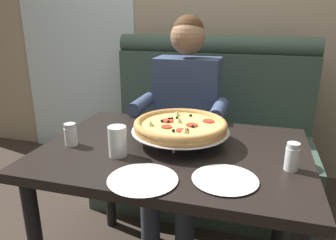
{
  "coord_description": "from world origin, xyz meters",
  "views": [
    {
      "loc": [
        0.33,
        -1.24,
        1.27
      ],
      "look_at": [
        -0.04,
        0.03,
        0.84
      ],
      "focal_mm": 34.35,
      "sensor_mm": 36.0,
      "label": 1
    }
  ],
  "objects_px": {
    "booth_bench": "(206,143)",
    "dining_table": "(174,168)",
    "shaker_oregano": "(292,159)",
    "patio_chair": "(114,82)",
    "plate_near_right": "(225,178)",
    "drinking_glass": "(118,143)",
    "plate_near_left": "(143,178)",
    "shaker_pepper_flakes": "(71,136)",
    "pizza": "(180,126)",
    "diner_main": "(183,111)"
  },
  "relations": [
    {
      "from": "plate_near_left",
      "to": "shaker_pepper_flakes",
      "type": "bearing_deg",
      "value": 152.59
    },
    {
      "from": "plate_near_left",
      "to": "drinking_glass",
      "type": "height_order",
      "value": "drinking_glass"
    },
    {
      "from": "shaker_oregano",
      "to": "plate_near_right",
      "type": "bearing_deg",
      "value": -146.45
    },
    {
      "from": "booth_bench",
      "to": "dining_table",
      "type": "height_order",
      "value": "booth_bench"
    },
    {
      "from": "shaker_pepper_flakes",
      "to": "dining_table",
      "type": "bearing_deg",
      "value": 11.8
    },
    {
      "from": "dining_table",
      "to": "diner_main",
      "type": "distance_m",
      "value": 0.62
    },
    {
      "from": "booth_bench",
      "to": "plate_near_right",
      "type": "height_order",
      "value": "booth_bench"
    },
    {
      "from": "pizza",
      "to": "shaker_pepper_flakes",
      "type": "height_order",
      "value": "pizza"
    },
    {
      "from": "shaker_oregano",
      "to": "plate_near_right",
      "type": "xyz_separation_m",
      "value": [
        -0.23,
        -0.15,
        -0.03
      ]
    },
    {
      "from": "plate_near_right",
      "to": "drinking_glass",
      "type": "distance_m",
      "value": 0.45
    },
    {
      "from": "booth_bench",
      "to": "plate_near_left",
      "type": "xyz_separation_m",
      "value": [
        -0.03,
        -1.18,
        0.34
      ]
    },
    {
      "from": "pizza",
      "to": "shaker_pepper_flakes",
      "type": "distance_m",
      "value": 0.48
    },
    {
      "from": "plate_near_left",
      "to": "plate_near_right",
      "type": "height_order",
      "value": "same"
    },
    {
      "from": "booth_bench",
      "to": "shaker_pepper_flakes",
      "type": "height_order",
      "value": "booth_bench"
    },
    {
      "from": "dining_table",
      "to": "patio_chair",
      "type": "bearing_deg",
      "value": 121.33
    },
    {
      "from": "drinking_glass",
      "to": "dining_table",
      "type": "bearing_deg",
      "value": 35.03
    },
    {
      "from": "shaker_pepper_flakes",
      "to": "plate_near_left",
      "type": "xyz_separation_m",
      "value": [
        0.41,
        -0.22,
        -0.03
      ]
    },
    {
      "from": "plate_near_right",
      "to": "patio_chair",
      "type": "distance_m",
      "value": 2.83
    },
    {
      "from": "dining_table",
      "to": "plate_near_right",
      "type": "height_order",
      "value": "plate_near_right"
    },
    {
      "from": "patio_chair",
      "to": "shaker_oregano",
      "type": "bearing_deg",
      "value": -51.36
    },
    {
      "from": "shaker_oregano",
      "to": "patio_chair",
      "type": "height_order",
      "value": "patio_chair"
    },
    {
      "from": "shaker_pepper_flakes",
      "to": "plate_near_left",
      "type": "bearing_deg",
      "value": -27.41
    },
    {
      "from": "booth_bench",
      "to": "plate_near_left",
      "type": "relative_size",
      "value": 5.78
    },
    {
      "from": "shaker_oregano",
      "to": "shaker_pepper_flakes",
      "type": "distance_m",
      "value": 0.91
    },
    {
      "from": "pizza",
      "to": "shaker_oregano",
      "type": "height_order",
      "value": "pizza"
    },
    {
      "from": "booth_bench",
      "to": "shaker_oregano",
      "type": "relative_size",
      "value": 13.48
    },
    {
      "from": "booth_bench",
      "to": "drinking_glass",
      "type": "height_order",
      "value": "booth_bench"
    },
    {
      "from": "shaker_oregano",
      "to": "shaker_pepper_flakes",
      "type": "bearing_deg",
      "value": -179.13
    },
    {
      "from": "diner_main",
      "to": "pizza",
      "type": "distance_m",
      "value": 0.57
    },
    {
      "from": "shaker_oregano",
      "to": "plate_near_left",
      "type": "xyz_separation_m",
      "value": [
        -0.5,
        -0.23,
        -0.03
      ]
    },
    {
      "from": "dining_table",
      "to": "patio_chair",
      "type": "xyz_separation_m",
      "value": [
        -1.3,
        2.13,
        -0.1
      ]
    },
    {
      "from": "dining_table",
      "to": "drinking_glass",
      "type": "xyz_separation_m",
      "value": [
        -0.2,
        -0.14,
        0.15
      ]
    },
    {
      "from": "booth_bench",
      "to": "pizza",
      "type": "relative_size",
      "value": 3.32
    },
    {
      "from": "booth_bench",
      "to": "plate_near_right",
      "type": "xyz_separation_m",
      "value": [
        0.24,
        -1.1,
        0.34
      ]
    },
    {
      "from": "dining_table",
      "to": "plate_near_left",
      "type": "height_order",
      "value": "plate_near_left"
    },
    {
      "from": "dining_table",
      "to": "booth_bench",
      "type": "bearing_deg",
      "value": 90.0
    },
    {
      "from": "booth_bench",
      "to": "patio_chair",
      "type": "xyz_separation_m",
      "value": [
        -1.3,
        1.26,
        0.13
      ]
    },
    {
      "from": "plate_near_left",
      "to": "patio_chair",
      "type": "distance_m",
      "value": 2.76
    },
    {
      "from": "booth_bench",
      "to": "shaker_pepper_flakes",
      "type": "bearing_deg",
      "value": -114.65
    },
    {
      "from": "diner_main",
      "to": "patio_chair",
      "type": "xyz_separation_m",
      "value": [
        -1.2,
        1.53,
        -0.19
      ]
    },
    {
      "from": "plate_near_right",
      "to": "plate_near_left",
      "type": "bearing_deg",
      "value": -163.83
    },
    {
      "from": "plate_near_left",
      "to": "drinking_glass",
      "type": "xyz_separation_m",
      "value": [
        -0.17,
        0.17,
        0.04
      ]
    },
    {
      "from": "pizza",
      "to": "plate_near_right",
      "type": "distance_m",
      "value": 0.38
    },
    {
      "from": "pizza",
      "to": "drinking_glass",
      "type": "distance_m",
      "value": 0.29
    },
    {
      "from": "shaker_oregano",
      "to": "drinking_glass",
      "type": "height_order",
      "value": "drinking_glass"
    },
    {
      "from": "diner_main",
      "to": "plate_near_right",
      "type": "relative_size",
      "value": 5.49
    },
    {
      "from": "shaker_pepper_flakes",
      "to": "plate_near_right",
      "type": "height_order",
      "value": "shaker_pepper_flakes"
    },
    {
      "from": "shaker_pepper_flakes",
      "to": "plate_near_left",
      "type": "distance_m",
      "value": 0.47
    },
    {
      "from": "shaker_oregano",
      "to": "patio_chair",
      "type": "distance_m",
      "value": 2.84
    },
    {
      "from": "diner_main",
      "to": "dining_table",
      "type": "bearing_deg",
      "value": -80.37
    }
  ]
}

